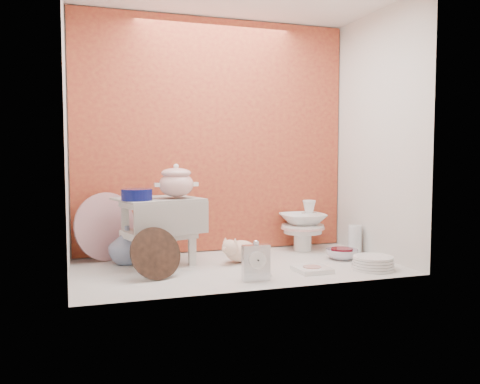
# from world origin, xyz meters

# --- Properties ---
(ground) EXTENTS (1.80, 1.80, 0.00)m
(ground) POSITION_xyz_m (0.00, 0.00, 0.00)
(ground) COLOR silver
(ground) RESTS_ON ground
(niche_shell) EXTENTS (1.86, 1.03, 1.53)m
(niche_shell) POSITION_xyz_m (0.00, 0.18, 0.93)
(niche_shell) COLOR #BD5E2F
(niche_shell) RESTS_ON ground
(step_stool) EXTENTS (0.52, 0.48, 0.38)m
(step_stool) POSITION_xyz_m (-0.41, 0.20, 0.19)
(step_stool) COLOR silver
(step_stool) RESTS_ON ground
(soup_tureen) EXTENTS (0.26, 0.26, 0.20)m
(soup_tureen) POSITION_xyz_m (-0.32, 0.15, 0.48)
(soup_tureen) COLOR white
(soup_tureen) RESTS_ON step_stool
(cobalt_bowl) EXTENTS (0.22, 0.22, 0.06)m
(cobalt_bowl) POSITION_xyz_m (-0.54, 0.10, 0.41)
(cobalt_bowl) COLOR #0A0F4F
(cobalt_bowl) RESTS_ON step_stool
(floral_platter) EXTENTS (0.41, 0.23, 0.41)m
(floral_platter) POSITION_xyz_m (-0.69, 0.41, 0.20)
(floral_platter) COLOR silver
(floral_platter) RESTS_ON ground
(blue_white_vase) EXTENTS (0.24, 0.24, 0.22)m
(blue_white_vase) POSITION_xyz_m (-0.58, 0.27, 0.11)
(blue_white_vase) COLOR silver
(blue_white_vase) RESTS_ON ground
(lacquer_tray) EXTENTS (0.30, 0.20, 0.26)m
(lacquer_tray) POSITION_xyz_m (-0.48, -0.13, 0.13)
(lacquer_tray) COLOR black
(lacquer_tray) RESTS_ON ground
(mantel_clock) EXTENTS (0.14, 0.05, 0.20)m
(mantel_clock) POSITION_xyz_m (-0.01, -0.33, 0.10)
(mantel_clock) COLOR silver
(mantel_clock) RESTS_ON ground
(plush_pig) EXTENTS (0.25, 0.18, 0.14)m
(plush_pig) POSITION_xyz_m (0.05, 0.09, 0.07)
(plush_pig) COLOR beige
(plush_pig) RESTS_ON ground
(teacup_saucer) EXTENTS (0.20, 0.20, 0.01)m
(teacup_saucer) POSITION_xyz_m (0.03, -0.24, 0.01)
(teacup_saucer) COLOR white
(teacup_saucer) RESTS_ON ground
(gold_rim_teacup) EXTENTS (0.15, 0.15, 0.09)m
(gold_rim_teacup) POSITION_xyz_m (0.03, -0.24, 0.06)
(gold_rim_teacup) COLOR white
(gold_rim_teacup) RESTS_ON teacup_saucer
(lattice_dish) EXTENTS (0.18, 0.18, 0.02)m
(lattice_dish) POSITION_xyz_m (0.34, -0.24, 0.01)
(lattice_dish) COLOR white
(lattice_dish) RESTS_ON ground
(dinner_plate_stack) EXTENTS (0.27, 0.27, 0.07)m
(dinner_plate_stack) POSITION_xyz_m (0.68, -0.30, 0.04)
(dinner_plate_stack) COLOR white
(dinner_plate_stack) RESTS_ON ground
(crystal_bowl) EXTENTS (0.23, 0.23, 0.06)m
(crystal_bowl) POSITION_xyz_m (0.66, -0.01, 0.03)
(crystal_bowl) COLOR silver
(crystal_bowl) RESTS_ON ground
(clear_glass_vase) EXTENTS (0.11, 0.11, 0.18)m
(clear_glass_vase) POSITION_xyz_m (0.84, 0.15, 0.09)
(clear_glass_vase) COLOR silver
(clear_glass_vase) RESTS_ON ground
(porcelain_tower) EXTENTS (0.32, 0.32, 0.33)m
(porcelain_tower) POSITION_xyz_m (0.55, 0.32, 0.17)
(porcelain_tower) COLOR white
(porcelain_tower) RESTS_ON ground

